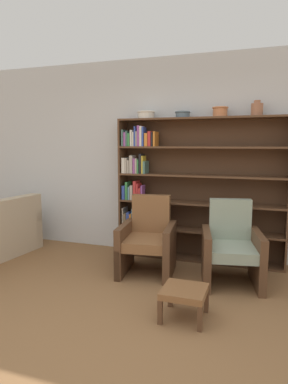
% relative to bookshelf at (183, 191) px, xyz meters
% --- Properties ---
extents(ground_plane, '(24.00, 24.00, 0.00)m').
position_rel_bookshelf_xyz_m(ground_plane, '(-0.06, -2.31, -0.94)').
color(ground_plane, brown).
extents(wall_back, '(12.00, 0.06, 2.75)m').
position_rel_bookshelf_xyz_m(wall_back, '(-0.06, 0.17, 0.44)').
color(wall_back, silver).
rests_on(wall_back, ground).
extents(bookshelf, '(2.23, 0.30, 1.91)m').
position_rel_bookshelf_xyz_m(bookshelf, '(0.00, 0.00, 0.00)').
color(bookshelf, brown).
rests_on(bookshelf, ground).
extents(bowl_terracotta, '(0.24, 0.24, 0.10)m').
position_rel_bookshelf_xyz_m(bowl_terracotta, '(-0.53, -0.02, 1.03)').
color(bowl_terracotta, silver).
rests_on(bowl_terracotta, bookshelf).
extents(bowl_copper, '(0.20, 0.20, 0.08)m').
position_rel_bookshelf_xyz_m(bowl_copper, '(-0.02, -0.02, 1.02)').
color(bowl_copper, slate).
rests_on(bowl_copper, bookshelf).
extents(bowl_sage, '(0.21, 0.21, 0.13)m').
position_rel_bookshelf_xyz_m(bowl_sage, '(0.46, -0.02, 1.04)').
color(bowl_sage, '#C67547').
rests_on(bowl_sage, bookshelf).
extents(vase_tall, '(0.14, 0.14, 0.19)m').
position_rel_bookshelf_xyz_m(vase_tall, '(0.91, -0.02, 1.05)').
color(vase_tall, '#A36647').
rests_on(vase_tall, bookshelf).
extents(armchair_leather, '(0.72, 0.76, 0.93)m').
position_rel_bookshelf_xyz_m(armchair_leather, '(-0.29, -0.66, -0.54)').
color(armchair_leather, brown).
rests_on(armchair_leather, ground).
extents(armchair_cushioned, '(0.76, 0.79, 0.93)m').
position_rel_bookshelf_xyz_m(armchair_cushioned, '(0.71, -0.66, -0.54)').
color(armchair_cushioned, brown).
rests_on(armchair_cushioned, ground).
extents(footstool, '(0.39, 0.39, 0.28)m').
position_rel_bookshelf_xyz_m(footstool, '(0.39, -1.64, -0.71)').
color(footstool, brown).
rests_on(footstool, ground).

